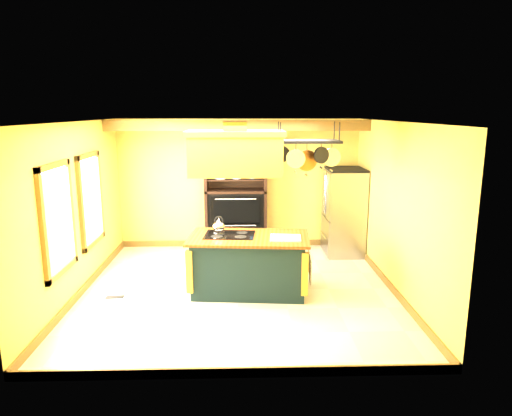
{
  "coord_description": "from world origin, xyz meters",
  "views": [
    {
      "loc": [
        0.08,
        -6.99,
        2.87
      ],
      "look_at": [
        0.3,
        0.3,
        1.3
      ],
      "focal_mm": 32.0,
      "sensor_mm": 36.0,
      "label": 1
    }
  ],
  "objects_px": {
    "pot_rack": "(308,148)",
    "refrigerator": "(344,214)",
    "hutch": "(236,209)",
    "range_hood": "(235,152)",
    "kitchen_island": "(249,264)"
  },
  "relations": [
    {
      "from": "refrigerator",
      "to": "hutch",
      "type": "distance_m",
      "value": 2.2
    },
    {
      "from": "range_hood",
      "to": "hutch",
      "type": "distance_m",
      "value": 2.69
    },
    {
      "from": "kitchen_island",
      "to": "pot_rack",
      "type": "bearing_deg",
      "value": 5.66
    },
    {
      "from": "range_hood",
      "to": "hutch",
      "type": "relative_size",
      "value": 0.66
    },
    {
      "from": "kitchen_island",
      "to": "refrigerator",
      "type": "xyz_separation_m",
      "value": [
        1.94,
        1.95,
        0.36
      ]
    },
    {
      "from": "refrigerator",
      "to": "range_hood",
      "type": "bearing_deg",
      "value": -137.6
    },
    {
      "from": "kitchen_island",
      "to": "hutch",
      "type": "bearing_deg",
      "value": 100.83
    },
    {
      "from": "refrigerator",
      "to": "hutch",
      "type": "xyz_separation_m",
      "value": [
        -2.17,
        0.36,
        0.04
      ]
    },
    {
      "from": "pot_rack",
      "to": "hutch",
      "type": "relative_size",
      "value": 0.47
    },
    {
      "from": "range_hood",
      "to": "pot_rack",
      "type": "bearing_deg",
      "value": 0.58
    },
    {
      "from": "kitchen_island",
      "to": "refrigerator",
      "type": "bearing_deg",
      "value": 50.19
    },
    {
      "from": "range_hood",
      "to": "pot_rack",
      "type": "xyz_separation_m",
      "value": [
        1.1,
        0.01,
        0.05
      ]
    },
    {
      "from": "range_hood",
      "to": "refrigerator",
      "type": "height_order",
      "value": "range_hood"
    },
    {
      "from": "kitchen_island",
      "to": "range_hood",
      "type": "bearing_deg",
      "value": -174.73
    },
    {
      "from": "pot_rack",
      "to": "refrigerator",
      "type": "xyz_separation_m",
      "value": [
        1.03,
        1.94,
        -1.47
      ]
    }
  ]
}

